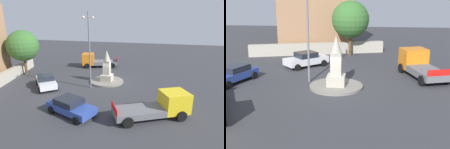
{
  "view_description": "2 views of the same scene",
  "coord_description": "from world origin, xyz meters",
  "views": [
    {
      "loc": [
        -20.93,
        -6.29,
        7.67
      ],
      "look_at": [
        -0.46,
        -0.79,
        1.18
      ],
      "focal_mm": 29.21,
      "sensor_mm": 36.0,
      "label": 1
    },
    {
      "loc": [
        2.32,
        -22.42,
        7.41
      ],
      "look_at": [
        0.19,
        -0.46,
        1.18
      ],
      "focal_mm": 48.56,
      "sensor_mm": 36.0,
      "label": 2
    }
  ],
  "objects": [
    {
      "name": "car_white_far_side",
      "position": [
        -3.63,
        6.29,
        0.76
      ],
      "size": [
        4.36,
        4.18,
        1.47
      ],
      "color": "silver",
      "rests_on": "ground"
    },
    {
      "name": "truck_orange_parked_left",
      "position": [
        6.94,
        4.04,
        1.04
      ],
      "size": [
        3.81,
        6.05,
        2.22
      ],
      "color": "orange",
      "rests_on": "ground"
    },
    {
      "name": "traffic_island",
      "position": [
        0.0,
        0.0,
        0.1
      ],
      "size": [
        4.18,
        4.18,
        0.19
      ],
      "primitive_type": "cylinder",
      "color": "gray",
      "rests_on": "ground"
    },
    {
      "name": "corner_building",
      "position": [
        -4.96,
        17.75,
        4.85
      ],
      "size": [
        11.14,
        10.54,
        9.69
      ],
      "primitive_type": "cube",
      "rotation": [
        0.0,
        0.0,
        3.41
      ],
      "color": "#A87A56",
      "rests_on": "ground"
    },
    {
      "name": "stone_boundary_wall",
      "position": [
        -3.43,
        12.27,
        0.67
      ],
      "size": [
        15.39,
        4.92,
        1.34
      ],
      "primitive_type": "cube",
      "rotation": [
        0.0,
        0.0,
        3.41
      ],
      "color": "#B2AA99",
      "rests_on": "ground"
    },
    {
      "name": "car_blue_parked_right",
      "position": [
        -8.57,
        0.6,
        0.73
      ],
      "size": [
        3.19,
        4.64,
        1.39
      ],
      "color": "#2D479E",
      "rests_on": "ground"
    },
    {
      "name": "ground_plane",
      "position": [
        0.0,
        0.0,
        0.0
      ],
      "size": [
        80.0,
        80.0,
        0.0
      ],
      "primitive_type": "plane",
      "color": "#38383D"
    },
    {
      "name": "tree_near_wall",
      "position": [
        0.37,
        12.3,
        4.08
      ],
      "size": [
        4.27,
        4.27,
        6.23
      ],
      "color": "brown",
      "rests_on": "ground"
    },
    {
      "name": "streetlamp",
      "position": [
        -2.38,
        1.26,
        5.02
      ],
      "size": [
        2.87,
        0.28,
        8.45
      ],
      "color": "slate",
      "rests_on": "ground"
    },
    {
      "name": "monument",
      "position": [
        0.0,
        0.0,
        1.8
      ],
      "size": [
        1.38,
        1.38,
        3.88
      ],
      "color": "#B2AA99",
      "rests_on": "traffic_island"
    }
  ]
}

